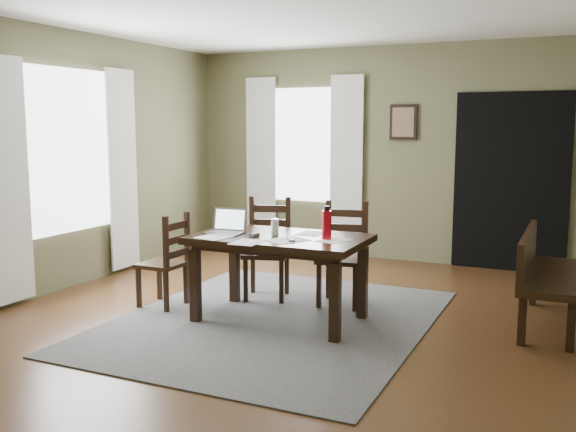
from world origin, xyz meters
The scene contains 26 objects.
ground centered at (0.00, 0.00, -0.01)m, with size 5.00×6.00×0.01m.
room_shell centered at (0.00, 0.00, 1.80)m, with size 5.02×6.02×2.71m.
rug centered at (0.00, 0.00, 0.01)m, with size 2.60×3.20×0.01m.
dining_table centered at (0.04, 0.04, 0.67)m, with size 1.50×0.90×0.75m.
chair_end centered at (-1.11, -0.03, 0.44)m, with size 0.40×0.40×0.89m.
chair_back_left centered at (-0.40, 0.68, 0.49)m, with size 0.54×0.54×0.99m.
chair_back_right centered at (0.37, 0.77, 0.48)m, with size 0.47×0.47×0.98m.
bench centered at (2.15, 0.87, 0.49)m, with size 0.46×1.45×0.82m.
laptop centered at (-0.45, -0.02, 0.82)m, with size 0.34×0.28×0.22m.
computer_mouse centered at (-0.14, -0.09, 0.78)m, with size 0.05×0.09×0.03m, color #3F3F42.
tv_remote centered at (0.22, -0.13, 0.77)m, with size 0.05×0.17×0.02m, color black.
drinking_glass centered at (-0.01, 0.05, 0.83)m, with size 0.07×0.07×0.15m, color silver.
water_bottle centered at (0.47, 0.05, 0.89)m, with size 0.09×0.09×0.28m.
paper_a centered at (-0.44, -0.23, 0.76)m, with size 0.25×0.32×0.00m, color white.
paper_b centered at (0.19, -0.13, 0.76)m, with size 0.26×0.34×0.00m, color white.
paper_c centered at (0.24, 0.27, 0.76)m, with size 0.21×0.27×0.00m, color white.
paper_d centered at (0.55, 0.02, 0.76)m, with size 0.21×0.27×0.00m, color white.
paper_e centered at (-0.07, -0.36, 0.76)m, with size 0.22×0.29×0.00m, color white.
window_left centered at (-2.47, 0.20, 1.45)m, with size 0.01×1.30×1.70m.
window_back centered at (-1.00, 2.97, 1.45)m, with size 1.00×0.01×1.50m.
curtain_left_near centered at (-2.44, -0.62, 1.20)m, with size 0.03×0.48×2.30m.
curtain_left_far centered at (-2.44, 1.02, 1.20)m, with size 0.03×0.48×2.30m.
curtain_back_left centered at (-1.62, 2.94, 1.20)m, with size 0.44×0.03×2.30m.
curtain_back_right centered at (-0.38, 2.94, 1.20)m, with size 0.44×0.03×2.30m.
framed_picture centered at (0.35, 2.97, 1.75)m, with size 0.34×0.03×0.44m.
doorway_back centered at (1.65, 2.97, 1.05)m, with size 1.30×0.03×2.10m.
Camera 1 is at (2.40, -4.93, 1.72)m, focal length 40.00 mm.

